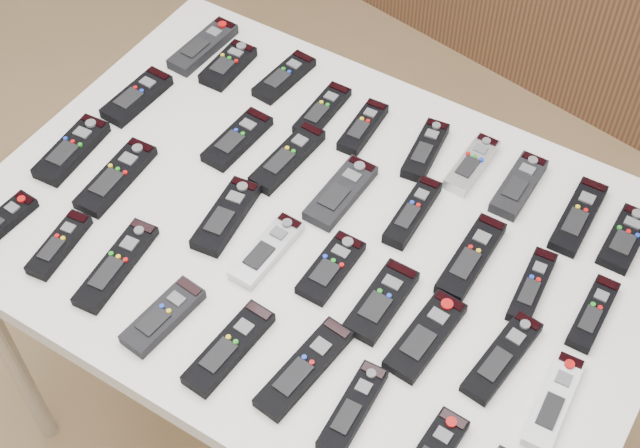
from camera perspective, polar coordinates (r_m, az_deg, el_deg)
The scene contains 35 objects.
table at distance 1.69m, azimuth 0.00°, elevation -1.65°, with size 1.25×0.88×0.78m.
remote_0 at distance 2.01m, azimuth -7.49°, elevation 11.21°, with size 0.05×0.18×0.02m, color black.
remote_1 at distance 1.96m, azimuth -5.90°, elevation 10.07°, with size 0.06×0.14×0.02m, color black.
remote_2 at distance 1.92m, azimuth -2.31°, elevation 9.37°, with size 0.05×0.16×0.02m, color black.
remote_3 at distance 1.85m, azimuth 0.15°, elevation 7.28°, with size 0.05×0.16×0.02m, color black.
remote_4 at distance 1.81m, azimuth 2.77°, elevation 6.20°, with size 0.05×0.15×0.02m, color black.
remote_5 at distance 1.78m, azimuth 6.76°, elevation 4.71°, with size 0.05×0.16×0.02m, color black.
remote_6 at distance 1.76m, azimuth 9.69°, elevation 3.78°, with size 0.05×0.15×0.02m, color #B7B7BC.
remote_7 at distance 1.74m, azimuth 12.60°, elevation 2.42°, with size 0.05×0.16×0.02m, color black.
remote_8 at distance 1.72m, azimuth 16.21°, elevation 0.46°, with size 0.05×0.18×0.02m, color black.
remote_9 at distance 1.72m, azimuth 18.94°, elevation -0.90°, with size 0.06×0.15×0.02m, color black.
remote_10 at distance 1.91m, azimuth -11.63°, elevation 7.98°, with size 0.06×0.16×0.02m, color black.
remote_11 at distance 1.80m, azimuth -5.31°, elevation 5.43°, with size 0.06×0.16×0.02m, color black.
remote_12 at distance 1.75m, azimuth -2.09°, elevation 4.25°, with size 0.05×0.19×0.02m, color black.
remote_13 at distance 1.69m, azimuth 1.34°, elevation 2.02°, with size 0.06×0.18×0.02m, color black.
remote_14 at distance 1.67m, azimuth 5.94°, elevation 0.76°, with size 0.04×0.17×0.02m, color black.
remote_15 at distance 1.62m, azimuth 9.64°, elevation -2.14°, with size 0.05×0.19×0.02m, color black.
remote_16 at distance 1.60m, azimuth 13.41°, elevation -3.91°, with size 0.04×0.16×0.02m, color black.
remote_17 at distance 1.60m, azimuth 17.08°, elevation -5.50°, with size 0.04×0.16×0.02m, color black.
remote_18 at distance 1.83m, azimuth -15.61°, elevation 4.60°, with size 0.06×0.18×0.02m, color black.
remote_19 at distance 1.76m, azimuth -12.93°, elevation 2.94°, with size 0.06×0.19×0.02m, color black.
remote_20 at distance 1.66m, azimuth -6.03°, elevation 0.51°, with size 0.06×0.17×0.02m, color black.
remote_21 at distance 1.61m, azimuth -3.41°, elevation -1.69°, with size 0.05×0.17×0.02m, color #B7B7BC.
remote_22 at distance 1.58m, azimuth 0.71°, elevation -2.82°, with size 0.06×0.15×0.02m, color black.
remote_23 at distance 1.54m, azimuth 3.96°, elevation -4.96°, with size 0.06×0.17×0.02m, color black.
remote_24 at distance 1.51m, azimuth 6.77°, elevation -7.12°, with size 0.06×0.18×0.02m, color black.
remote_25 at distance 1.51m, azimuth 11.58°, elevation -8.33°, with size 0.05×0.18×0.02m, color black.
remote_26 at distance 1.49m, azimuth 14.75°, elevation -10.93°, with size 0.05×0.18×0.02m, color silver.
remote_27 at distance 1.75m, azimuth -19.78°, elevation 0.07°, with size 0.04×0.15×0.02m, color black.
remote_28 at distance 1.68m, azimuth -16.35°, elevation -1.28°, with size 0.04×0.15×0.02m, color black.
remote_29 at distance 1.63m, azimuth -12.90°, elevation -2.58°, with size 0.05×0.20×0.02m, color black.
remote_30 at distance 1.55m, azimuth -10.00°, elevation -5.84°, with size 0.05×0.16×0.02m, color black.
remote_31 at distance 1.50m, azimuth -5.84°, elevation -7.89°, with size 0.05×0.19×0.02m, color black.
remote_32 at distance 1.47m, azimuth -1.02°, elevation -9.21°, with size 0.05×0.20×0.02m, color black.
remote_33 at distance 1.44m, azimuth 2.12°, elevation -11.73°, with size 0.04×0.17×0.02m, color black.
Camera 1 is at (0.53, -0.77, 2.07)m, focal length 50.00 mm.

